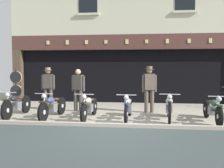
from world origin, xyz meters
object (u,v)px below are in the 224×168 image
object	(u,v)px
shopkeeper_center	(78,88)
tyre_sign_pole	(16,85)
salesman_left	(48,86)
motorcycle_left	(53,106)
motorcycle_center_right	(169,107)
motorcycle_center_left	(89,106)
motorcycle_center	(128,107)
motorcycle_far_left	(17,104)
salesman_right	(149,87)
advert_board_near	(173,63)
advert_board_far	(199,66)
motorcycle_right	(213,109)

from	to	relation	value
shopkeeper_center	tyre_sign_pole	xyz separation A→B (m)	(-2.95, 0.73, 0.06)
salesman_left	shopkeeper_center	xyz separation A→B (m)	(1.32, -0.25, -0.04)
motorcycle_left	shopkeeper_center	bearing A→B (deg)	-104.35
motorcycle_center_right	tyre_sign_pole	xyz separation A→B (m)	(-6.33, 2.07, 0.55)
motorcycle_center_left	motorcycle_center	distance (m)	1.31
motorcycle_far_left	salesman_right	distance (m)	4.86
advert_board_near	motorcycle_center_right	bearing A→B (deg)	-97.95
motorcycle_center_right	motorcycle_center	bearing A→B (deg)	5.51
motorcycle_center_left	advert_board_far	size ratio (longest dim) A/B	2.35
motorcycle_center	motorcycle_right	size ratio (longest dim) A/B	1.00
salesman_left	motorcycle_left	bearing A→B (deg)	113.60
advert_board_far	motorcycle_left	bearing A→B (deg)	-143.00
tyre_sign_pole	advert_board_far	bearing A→B (deg)	14.62
advert_board_near	advert_board_far	bearing A→B (deg)	-0.01
motorcycle_far_left	advert_board_far	size ratio (longest dim) A/B	2.37
motorcycle_far_left	motorcycle_center	size ratio (longest dim) A/B	1.03
motorcycle_center	shopkeeper_center	size ratio (longest dim) A/B	1.22
motorcycle_far_left	motorcycle_left	xyz separation A→B (m)	(1.36, -0.13, -0.01)
motorcycle_center	advert_board_far	distance (m)	5.44
motorcycle_center_left	salesman_right	size ratio (longest dim) A/B	1.17
tyre_sign_pole	motorcycle_center_right	bearing A→B (deg)	-18.14
motorcycle_left	motorcycle_far_left	bearing A→B (deg)	-0.13
motorcycle_far_left	motorcycle_right	xyz separation A→B (m)	(6.59, -0.12, -0.02)
motorcycle_center_right	motorcycle_right	bearing A→B (deg)	-179.62
motorcycle_center_right	advert_board_near	distance (m)	4.49
motorcycle_center	advert_board_near	size ratio (longest dim) A/B	2.03
motorcycle_center	motorcycle_right	xyz separation A→B (m)	(2.67, -0.07, -0.00)
motorcycle_center_right	motorcycle_right	xyz separation A→B (m)	(1.34, -0.09, -0.02)
salesman_right	advert_board_near	bearing A→B (deg)	-124.67
motorcycle_center_right	shopkeeper_center	world-z (taller)	shopkeeper_center
salesman_left	advert_board_far	world-z (taller)	advert_board_far
shopkeeper_center	salesman_right	bearing A→B (deg)	-168.52
shopkeeper_center	tyre_sign_pole	bearing A→B (deg)	-2.76
tyre_sign_pole	advert_board_near	distance (m)	7.29
motorcycle_center_right	salesman_right	size ratio (longest dim) A/B	1.15
shopkeeper_center	motorcycle_far_left	bearing A→B (deg)	46.08
motorcycle_right	salesman_left	xyz separation A→B (m)	(-6.03, 1.69, 0.55)
motorcycle_left	motorcycle_center_left	xyz separation A→B (m)	(1.25, 0.07, -0.00)
motorcycle_center	tyre_sign_pole	bearing A→B (deg)	-20.77
motorcycle_center_right	salesman_left	bearing A→B (deg)	-14.39
advert_board_far	salesman_left	bearing A→B (deg)	-158.19
motorcycle_right	tyre_sign_pole	world-z (taller)	tyre_sign_pole
motorcycle_far_left	motorcycle_left	world-z (taller)	motorcycle_far_left
motorcycle_left	tyre_sign_pole	distance (m)	3.31
motorcycle_center_left	motorcycle_center_right	world-z (taller)	motorcycle_center_right
motorcycle_far_left	motorcycle_center_left	bearing A→B (deg)	177.87
shopkeeper_center	motorcycle_left	bearing A→B (deg)	81.28
motorcycle_center_left	motorcycle_center_right	bearing A→B (deg)	-176.87
advert_board_far	motorcycle_center_right	bearing A→B (deg)	-113.35
motorcycle_left	salesman_right	xyz separation A→B (m)	(3.29, 1.46, 0.57)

